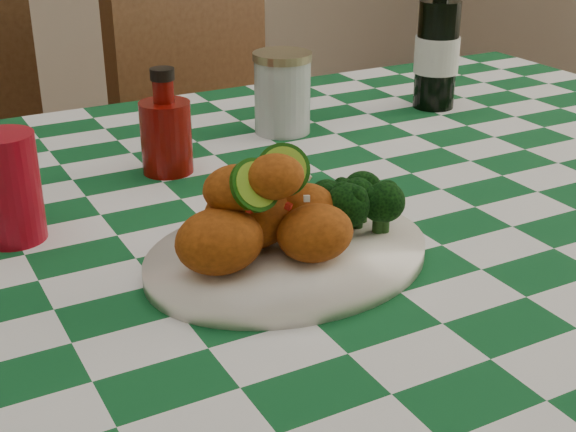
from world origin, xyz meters
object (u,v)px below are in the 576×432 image
red_tumbler (8,188)px  ketchup_bottle (165,121)px  fried_chicken_pile (270,205)px  plate (288,256)px  wooden_chair_right (258,193)px  beer_bottle (438,34)px  mason_jar (282,93)px

red_tumbler → ketchup_bottle: bearing=27.5°
fried_chicken_pile → red_tumbler: fried_chicken_pile is taller
plate → fried_chicken_pile: bearing=180.0°
fried_chicken_pile → red_tumbler: 0.30m
wooden_chair_right → red_tumbler: bearing=-154.5°
plate → beer_bottle: 0.64m
ketchup_bottle → mason_jar: bearing=20.0°
red_tumbler → ketchup_bottle: size_ratio=0.86×
plate → ketchup_bottle: (-0.01, 0.32, 0.06)m
plate → wooden_chair_right: 0.97m
beer_bottle → wooden_chair_right: bearing=104.9°
mason_jar → wooden_chair_right: 0.60m
fried_chicken_pile → ketchup_bottle: (0.01, 0.32, -0.00)m
fried_chicken_pile → ketchup_bottle: size_ratio=1.17×
plate → fried_chicken_pile: size_ratio=1.87×
plate → fried_chicken_pile: 0.07m
beer_bottle → wooden_chair_right: beer_bottle is taller
red_tumbler → plate: bearing=-39.8°
ketchup_bottle → beer_bottle: size_ratio=0.57×
red_tumbler → wooden_chair_right: size_ratio=0.13×
fried_chicken_pile → ketchup_bottle: bearing=88.8°
fried_chicken_pile → mason_jar: same height
ketchup_bottle → mason_jar: 0.23m
plate → ketchup_bottle: ketchup_bottle is taller
mason_jar → beer_bottle: (0.29, -0.00, 0.06)m
ketchup_bottle → red_tumbler: bearing=-152.5°
ketchup_bottle → beer_bottle: 0.52m
wooden_chair_right → fried_chicken_pile: bearing=-135.9°
wooden_chair_right → plate: bearing=-134.7°
fried_chicken_pile → red_tumbler: (-0.22, 0.20, -0.01)m
fried_chicken_pile → wooden_chair_right: (0.40, 0.84, -0.37)m
mason_jar → wooden_chair_right: (0.17, 0.44, -0.36)m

